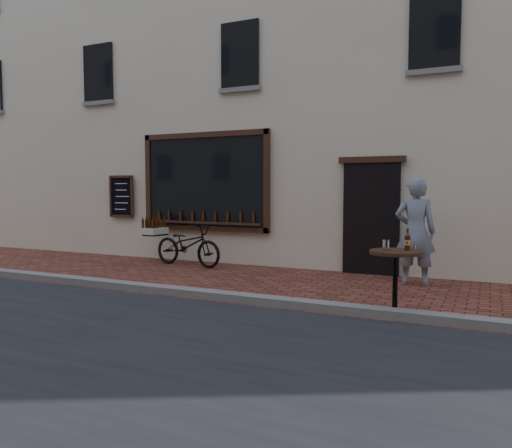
% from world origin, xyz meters
% --- Properties ---
extents(ground, '(90.00, 90.00, 0.00)m').
position_xyz_m(ground, '(0.00, 0.00, 0.00)').
color(ground, '#55261B').
rests_on(ground, ground).
extents(kerb, '(90.00, 0.25, 0.12)m').
position_xyz_m(kerb, '(0.00, 0.20, 0.06)').
color(kerb, slate).
rests_on(kerb, ground).
extents(shop_building, '(28.00, 6.20, 10.00)m').
position_xyz_m(shop_building, '(0.00, 6.50, 5.00)').
color(shop_building, beige).
rests_on(shop_building, ground).
extents(cargo_bicycle, '(2.14, 0.84, 0.99)m').
position_xyz_m(cargo_bicycle, '(-1.99, 2.82, 0.47)').
color(cargo_bicycle, black).
rests_on(cargo_bicycle, ground).
extents(bistro_table, '(0.68, 0.68, 1.17)m').
position_xyz_m(bistro_table, '(2.91, 0.35, 0.63)').
color(bistro_table, black).
rests_on(bistro_table, ground).
extents(pedestrian, '(0.73, 0.53, 1.89)m').
position_xyz_m(pedestrian, '(2.84, 2.68, 0.94)').
color(pedestrian, slate).
rests_on(pedestrian, ground).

